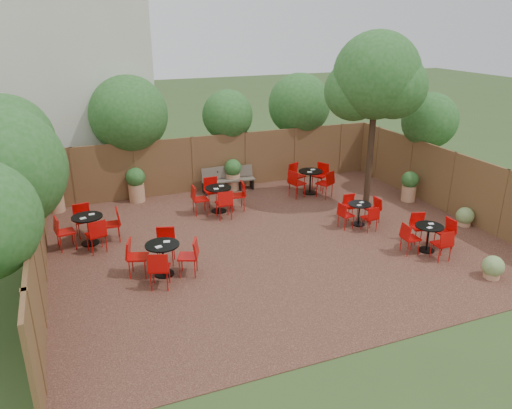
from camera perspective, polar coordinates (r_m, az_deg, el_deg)
name	(u,v)px	position (r m, az deg, el deg)	size (l,w,h in m)	color
ground	(276,242)	(13.72, 2.38, -4.37)	(80.00, 80.00, 0.00)	#354F23
courtyard_paving	(276,242)	(13.72, 2.38, -4.33)	(12.00, 10.00, 0.02)	#381D17
fence_back	(221,162)	(17.77, -4.14, 4.97)	(12.00, 0.08, 2.00)	brown
fence_left	(38,244)	(12.34, -24.00, -4.18)	(0.08, 10.00, 2.00)	brown
fence_right	(451,183)	(16.59, 21.76, 2.34)	(0.08, 10.00, 2.00)	brown
neighbour_building	(74,73)	(19.42, -20.42, 14.14)	(5.00, 4.00, 8.00)	beige
overhang_foliage	(146,133)	(14.61, -12.63, 8.07)	(15.44, 10.60, 2.78)	#22561B
courtyard_tree	(376,81)	(15.72, 13.82, 13.77)	(2.80, 2.70, 5.55)	black
park_bench_left	(235,178)	(17.71, -2.46, 3.11)	(1.40, 0.54, 0.85)	brown
park_bench_right	(222,179)	(17.55, -4.04, 2.97)	(1.45, 0.55, 0.88)	brown
bistro_tables	(250,214)	(14.35, -0.75, -1.10)	(9.95, 6.91, 0.96)	black
planters	(197,183)	(16.68, -6.92, 2.46)	(11.74, 3.97, 1.18)	tan
low_shrubs	(504,247)	(14.27, 26.95, -4.42)	(2.25, 3.48, 0.63)	tan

